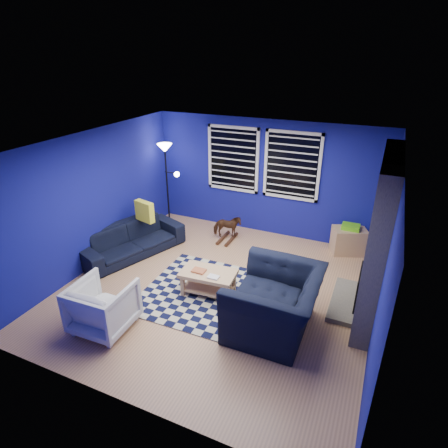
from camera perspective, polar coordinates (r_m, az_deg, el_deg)
name	(u,v)px	position (r m, az deg, el deg)	size (l,w,h in m)	color
floor	(217,289)	(6.55, -1.02, -9.93)	(5.00, 5.00, 0.00)	tan
ceiling	(216,146)	(5.51, -1.22, 11.86)	(5.00, 5.00, 0.00)	white
wall_back	(266,179)	(8.10, 6.40, 6.90)	(5.00, 5.00, 0.00)	navy
wall_left	(93,200)	(7.26, -19.35, 3.41)	(5.00, 5.00, 0.00)	navy
wall_right	(386,256)	(5.47, 23.44, -4.49)	(5.00, 5.00, 0.00)	navy
fireplace	(376,242)	(5.94, 22.21, -2.50)	(0.65, 2.00, 2.50)	gray
window_left	(233,159)	(8.21, 1.38, 9.85)	(1.17, 0.06, 1.42)	black
window_right	(292,166)	(7.82, 10.31, 8.68)	(1.17, 0.06, 1.42)	black
tv	(389,196)	(7.25, 23.89, 3.91)	(0.07, 1.00, 0.58)	black
rug	(219,296)	(6.39, -0.82, -10.90)	(2.50, 2.00, 0.02)	black
sofa	(131,240)	(7.69, -13.96, -2.34)	(0.83, 2.12, 0.62)	black
armchair_big	(275,303)	(5.55, 7.73, -11.78)	(1.22, 1.40, 0.91)	black
armchair_bent	(103,306)	(5.83, -17.93, -11.81)	(0.81, 0.83, 0.75)	gray
rocking_horse	(227,227)	(7.99, 0.49, -0.41)	(0.59, 0.27, 0.50)	#412814
coffee_table	(208,278)	(6.28, -2.41, -8.23)	(0.94, 0.59, 0.45)	tan
cabinet	(349,240)	(7.93, 18.46, -2.37)	(0.75, 0.63, 0.62)	tan
floor_lamp	(166,160)	(8.41, -8.80, 9.67)	(0.52, 0.32, 1.91)	black
throw_pillow	(145,211)	(7.63, -12.01, 1.91)	(0.44, 0.13, 0.41)	yellow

